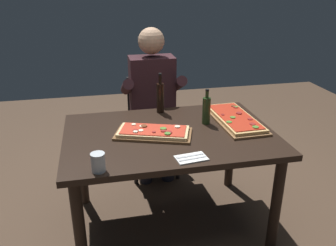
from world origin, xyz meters
name	(u,v)px	position (x,y,z in m)	size (l,w,h in m)	color
ground_plane	(169,222)	(0.00, 0.00, 0.00)	(6.40, 6.40, 0.00)	#4C3828
dining_table	(170,145)	(0.00, 0.00, 0.64)	(1.40, 0.96, 0.74)	black
pizza_rectangular_front	(153,132)	(-0.11, -0.02, 0.76)	(0.55, 0.39, 0.05)	brown
pizza_rectangular_left	(235,119)	(0.50, 0.10, 0.76)	(0.29, 0.62, 0.05)	brown
wine_bottle_dark	(206,110)	(0.29, 0.10, 0.84)	(0.06, 0.06, 0.25)	#233819
oil_bottle_amber	(160,97)	(0.01, 0.39, 0.86)	(0.06, 0.06, 0.31)	black
tumbler_near_camera	(98,163)	(-0.48, -0.41, 0.79)	(0.08, 0.08, 0.11)	silver
napkin_cutlery_set	(191,158)	(0.05, -0.38, 0.74)	(0.19, 0.13, 0.01)	white
diner_chair	(151,120)	(0.01, 0.86, 0.49)	(0.44, 0.44, 0.87)	black
seated_diner	(153,98)	(0.01, 0.74, 0.74)	(0.53, 0.41, 1.33)	#23232D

